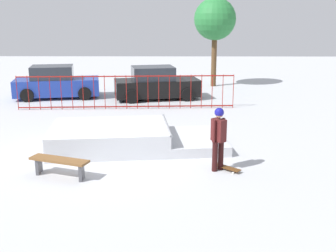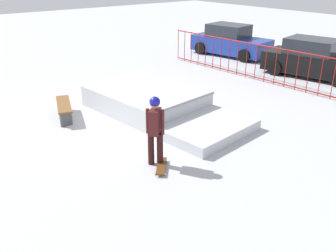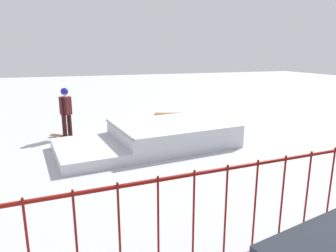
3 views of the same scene
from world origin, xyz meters
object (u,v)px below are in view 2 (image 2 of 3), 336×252
Objects in this scene: skate_ramp at (155,104)px; skateboard at (161,166)px; parked_car_black at (313,60)px; park_bench at (64,107)px; skater at (155,126)px; parked_car_blue at (230,41)px.

skateboard is at bearing -40.48° from skate_ramp.
parked_car_black is at bearing 78.49° from skate_ramp.
skater is at bearing 6.83° from park_bench.
parked_car_blue and parked_car_black have the same top height.
parked_car_blue is at bearing 105.26° from park_bench.
skateboard is 0.44× the size of park_bench.
skater is at bearing -141.73° from skateboard.
park_bench is 0.38× the size of parked_car_blue.
skate_ramp is 9.17m from parked_car_blue.
skate_ramp is at bearing -171.57° from skateboard.
parked_car_black is (0.69, 7.85, 0.41)m from skate_ramp.
skater is 0.40× the size of parked_car_black.
skate_ramp is at bearing -106.61° from parked_car_black.
skate_ramp reaches higher than skateboard.
parked_car_blue is (-7.27, 10.09, 0.65)m from skateboard.
parked_car_black is (2.12, 10.32, 0.37)m from park_bench.
skate_ramp is 2.86m from park_bench.
parked_car_blue is at bearing 111.56° from skate_ramp.
skateboard is at bearing -64.35° from parked_car_blue.
parked_car_blue is at bearing 176.10° from skater.
parked_car_black is (-2.02, 9.82, -0.28)m from skater.
skate_ramp is at bearing -72.09° from parked_car_blue.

